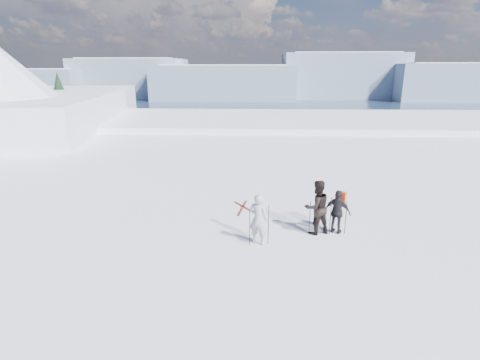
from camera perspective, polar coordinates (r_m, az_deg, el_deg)
The scene contains 9 objects.
lake_basin at distance 41.00m, azimuth 4.07°, elevation -0.22°, with size 820.00×820.00×71.62m.
far_mountain_range at distance 465.18m, azimuth 6.71°, elevation 15.05°, with size 770.00×110.00×53.00m.
near_ridge at distance 47.07m, azimuth -30.23°, elevation 3.54°, with size 31.37×35.68×25.62m.
skier_grey at distance 11.87m, azimuth 2.81°, elevation -5.97°, with size 0.61×0.40×1.67m, color #A0A6AF.
skier_dark at distance 12.81m, azimuth 11.61°, elevation -4.08°, with size 0.91×0.71×1.87m, color black.
skier_pack at distance 13.04m, azimuth 14.64°, elevation -4.74°, with size 0.89×0.37×1.52m, color black.
backpack at distance 12.95m, azimuth 15.31°, elevation -0.28°, with size 0.32×0.18×0.47m, color #C03812.
ski_poles at distance 12.54m, azimuth 9.95°, elevation -6.03°, with size 3.23×1.04×1.32m.
skis_loose at distance 15.05m, azimuth 0.62°, elevation -4.29°, with size 1.04×1.69×0.03m.
Camera 1 is at (-1.06, -9.22, 5.41)m, focal length 28.00 mm.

